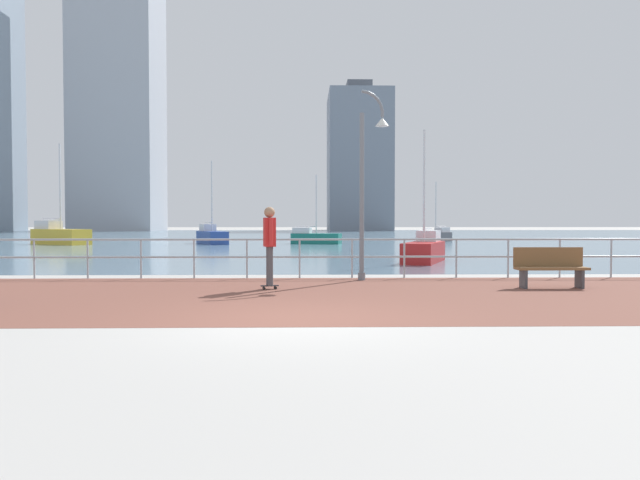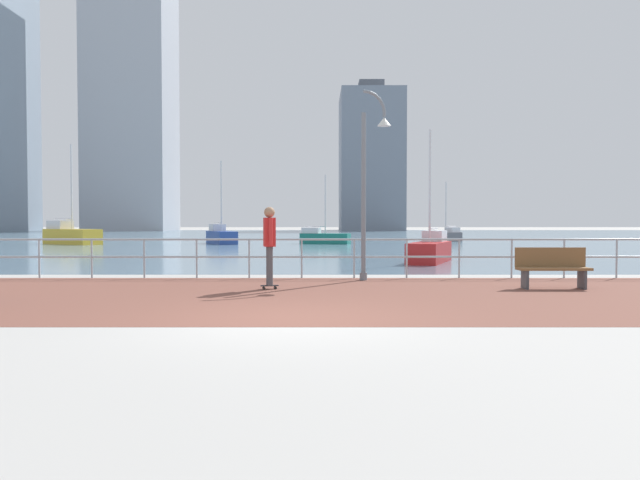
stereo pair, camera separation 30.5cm
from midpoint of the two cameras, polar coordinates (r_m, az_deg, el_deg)
ground at (r=49.18m, az=-0.37°, el=0.01°), size 220.00×220.00×0.00m
brick_paving at (r=12.29m, az=-1.55°, el=-5.27°), size 28.00×7.44×0.01m
harbor_water at (r=60.93m, az=-0.29°, el=0.35°), size 180.00×88.00×0.00m
waterfront_railing at (r=15.93m, az=-1.18°, el=-1.02°), size 25.25×0.06×1.06m
lamppost at (r=15.46m, az=5.39°, el=6.16°), size 0.81×0.38×4.87m
skateboarder at (r=13.33m, az=-4.16°, el=0.05°), size 0.41×0.56×1.83m
park_bench at (r=14.49m, az=21.85°, el=-2.44°), size 1.60×0.44×0.92m
sailboat_red at (r=41.10m, az=-9.18°, el=0.39°), size 2.70×4.15×5.60m
sailboat_yellow at (r=22.55m, az=10.86°, el=-0.91°), size 2.25×3.63×4.89m
sailboat_blue at (r=40.28m, az=0.58°, el=0.26°), size 3.46×1.93×4.65m
sailboat_ivory at (r=43.00m, az=-22.45°, el=0.47°), size 4.67×3.93×6.61m
sailboat_navy at (r=45.96m, az=12.17°, el=0.38°), size 2.91×3.01×4.49m
tower_slate at (r=106.99m, az=-17.41°, el=13.34°), size 13.20×11.75×47.88m
tower_brick at (r=103.69m, az=4.93°, el=7.43°), size 10.41×14.45×25.16m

